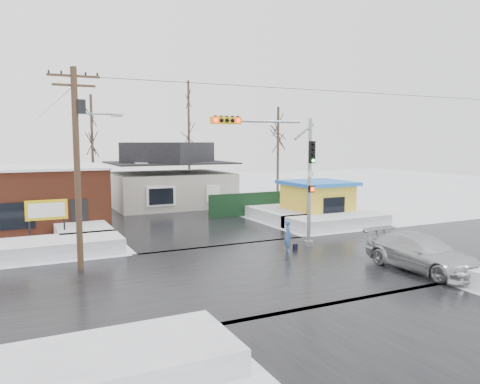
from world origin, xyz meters
name	(u,v)px	position (x,y,z in m)	size (l,w,h in m)	color
ground	(273,268)	(0.00, 0.00, 0.00)	(120.00, 120.00, 0.00)	white
road_ns	(273,267)	(0.00, 0.00, 0.01)	(10.00, 120.00, 0.02)	black
road_ew	(273,267)	(0.00, 0.00, 0.01)	(120.00, 10.00, 0.02)	black
snowbank_nw	(51,247)	(-9.00, 7.00, 0.40)	(7.00, 3.00, 0.80)	white
snowbank_ne	(337,221)	(9.00, 7.00, 0.40)	(7.00, 3.00, 0.80)	white
snowbank_sw	(94,367)	(-9.00, -7.00, 0.35)	(7.00, 3.00, 0.70)	white
snowbank_nside_w	(80,228)	(-7.00, 12.00, 0.40)	(3.00, 8.00, 0.80)	white
snowbank_nside_e	(274,213)	(7.00, 12.00, 0.40)	(3.00, 8.00, 0.80)	white
traffic_signal	(285,165)	(2.43, 2.97, 4.54)	(6.05, 0.68, 7.00)	gray
utility_pole	(78,156)	(-7.93, 3.50, 5.11)	(3.15, 0.44, 9.00)	#382619
brick_building	(7,198)	(-11.00, 15.99, 2.08)	(12.20, 8.20, 4.12)	maroon
marquee_sign	(47,211)	(-9.00, 9.49, 1.92)	(2.20, 0.21, 2.55)	black
house	(170,177)	(2.00, 22.00, 2.62)	(10.40, 8.40, 5.76)	#B0AC9F
kiosk	(317,200)	(9.50, 9.99, 1.46)	(4.60, 4.60, 2.88)	yellow
fence	(256,204)	(6.50, 14.00, 0.90)	(8.00, 0.12, 1.80)	black
tree_far_left	(91,117)	(-4.00, 26.00, 7.95)	(3.00, 3.00, 10.00)	#332821
tree_far_mid	(189,105)	(6.00, 28.00, 9.54)	(3.00, 3.00, 12.00)	#332821
tree_far_right	(278,127)	(12.00, 20.00, 7.16)	(3.00, 3.00, 9.00)	#332821
pedestrian	(288,236)	(2.24, 2.31, 0.85)	(0.62, 0.41, 1.70)	#3F6AB1
car	(421,253)	(5.74, -3.34, 0.80)	(2.23, 5.49, 1.59)	#B6BABE
shopping_bag	(295,248)	(2.72, 2.35, 0.17)	(0.28, 0.12, 0.35)	black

